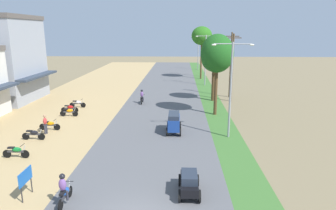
% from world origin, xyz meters
% --- Properties ---
extents(parked_motorbike_nearest, '(1.80, 0.54, 0.94)m').
position_xyz_m(parked_motorbike_nearest, '(-8.94, 6.87, 0.55)').
color(parked_motorbike_nearest, black).
rests_on(parked_motorbike_nearest, dirt_shoulder).
extents(parked_motorbike_second, '(1.80, 0.54, 0.94)m').
position_xyz_m(parked_motorbike_second, '(-9.40, 10.29, 0.55)').
color(parked_motorbike_second, black).
rests_on(parked_motorbike_second, dirt_shoulder).
extents(parked_motorbike_third, '(1.80, 0.54, 0.94)m').
position_xyz_m(parked_motorbike_third, '(-9.14, 12.68, 0.55)').
color(parked_motorbike_third, black).
rests_on(parked_motorbike_third, dirt_shoulder).
extents(parked_motorbike_fourth, '(1.80, 0.54, 0.94)m').
position_xyz_m(parked_motorbike_fourth, '(-9.03, 16.95, 0.55)').
color(parked_motorbike_fourth, black).
rests_on(parked_motorbike_fourth, dirt_shoulder).
extents(parked_motorbike_fifth, '(1.80, 0.54, 0.94)m').
position_xyz_m(parked_motorbike_fifth, '(-9.46, 18.36, 0.55)').
color(parked_motorbike_fifth, black).
rests_on(parked_motorbike_fifth, dirt_shoulder).
extents(parked_motorbike_sixth, '(1.80, 0.54, 0.94)m').
position_xyz_m(parked_motorbike_sixth, '(-9.35, 20.51, 0.55)').
color(parked_motorbike_sixth, black).
rests_on(parked_motorbike_sixth, dirt_shoulder).
extents(street_signboard, '(0.06, 1.30, 1.50)m').
position_xyz_m(street_signboard, '(-5.82, 2.10, 1.11)').
color(street_signboard, '#262628').
rests_on(street_signboard, dirt_shoulder).
extents(pedestrian_on_shoulder, '(0.33, 0.41, 1.62)m').
position_xyz_m(pedestrian_on_shoulder, '(-9.08, 11.72, 0.96)').
color(pedestrian_on_shoulder, '#33333D').
rests_on(pedestrian_on_shoulder, dirt_shoulder).
extents(median_tree_nearest, '(3.22, 3.22, 7.98)m').
position_xyz_m(median_tree_nearest, '(5.48, 18.23, 6.13)').
color(median_tree_nearest, '#4C351E').
rests_on(median_tree_nearest, median_strip).
extents(median_tree_second, '(3.03, 3.03, 6.67)m').
position_xyz_m(median_tree_second, '(5.92, 24.57, 5.08)').
color(median_tree_second, '#4C351E').
rests_on(median_tree_second, median_strip).
extents(median_tree_third, '(3.51, 3.51, 9.03)m').
position_xyz_m(median_tree_third, '(5.60, 41.77, 7.45)').
color(median_tree_third, '#4C351E').
rests_on(median_tree_third, median_strip).
extents(streetlamp_near, '(3.16, 0.20, 7.45)m').
position_xyz_m(streetlamp_near, '(5.80, 11.59, 4.37)').
color(streetlamp_near, gray).
rests_on(streetlamp_near, median_strip).
extents(streetlamp_mid, '(3.16, 0.20, 7.65)m').
position_xyz_m(streetlamp_mid, '(5.80, 35.26, 4.48)').
color(streetlamp_mid, gray).
rests_on(streetlamp_mid, median_strip).
extents(streetlamp_far, '(3.16, 0.20, 8.25)m').
position_xyz_m(streetlamp_far, '(5.80, 44.71, 4.78)').
color(streetlamp_far, gray).
rests_on(streetlamp_far, median_strip).
extents(streetlamp_farthest, '(3.16, 0.20, 7.33)m').
position_xyz_m(streetlamp_farthest, '(5.80, 54.48, 4.31)').
color(streetlamp_farthest, gray).
rests_on(streetlamp_farthest, median_strip).
extents(utility_pole_near, '(1.80, 0.20, 8.16)m').
position_xyz_m(utility_pole_near, '(8.28, 26.96, 4.27)').
color(utility_pole_near, brown).
rests_on(utility_pole_near, ground).
extents(utility_pole_far, '(1.80, 0.20, 8.01)m').
position_xyz_m(utility_pole_far, '(8.08, 24.54, 4.19)').
color(utility_pole_far, brown).
rests_on(utility_pole_far, ground).
extents(car_sedan_black, '(1.10, 2.26, 1.19)m').
position_xyz_m(car_sedan_black, '(2.40, 2.74, 0.74)').
color(car_sedan_black, black).
rests_on(car_sedan_black, road_strip).
extents(car_van_blue, '(1.19, 2.41, 1.67)m').
position_xyz_m(car_van_blue, '(1.43, 12.41, 1.02)').
color(car_van_blue, navy).
rests_on(car_van_blue, road_strip).
extents(motorbike_foreground_rider, '(0.54, 1.80, 1.66)m').
position_xyz_m(motorbike_foreground_rider, '(-3.66, 1.54, 0.86)').
color(motorbike_foreground_rider, black).
rests_on(motorbike_foreground_rider, road_strip).
extents(motorbike_ahead_second, '(0.54, 1.80, 1.66)m').
position_xyz_m(motorbike_ahead_second, '(-2.48, 22.67, 0.86)').
color(motorbike_ahead_second, black).
rests_on(motorbike_ahead_second, road_strip).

